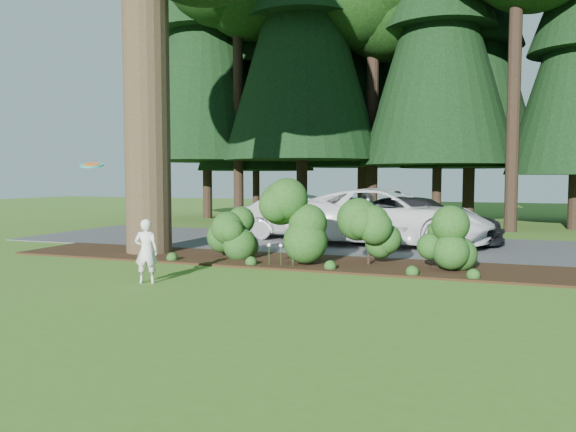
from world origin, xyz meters
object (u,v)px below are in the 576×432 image
Objects in this scene: child at (146,251)px; car_dark_suv at (421,220)px; frisbee at (92,165)px; car_white_suv at (388,217)px; car_silver_wagon at (306,217)px.

car_dark_suv is at bearing -136.03° from child.
frisbee is (-5.50, -8.83, 1.61)m from car_dark_suv.
car_white_suv reaches higher than child.
car_dark_suv is (3.83, 0.10, -0.02)m from car_silver_wagon.
car_silver_wagon is at bearing -112.82° from child.
frisbee reaches higher than child.
car_white_suv is 8.51m from child.
child is at bearing 168.52° from car_silver_wagon.
car_silver_wagon is at bearing 92.42° from car_dark_suv.
car_white_suv is 9.30m from frisbee.
frisbee is at bearing 161.26° from car_silver_wagon.
car_white_suv is 1.25× the size of car_dark_suv.
frisbee is (-1.67, -8.73, 1.59)m from car_silver_wagon.
frisbee reaches higher than car_silver_wagon.
car_white_suv is 13.33× the size of frisbee.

